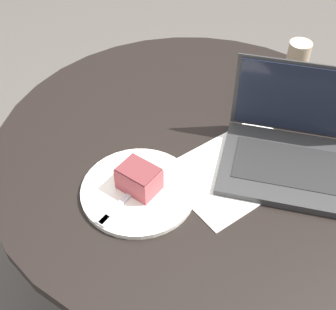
% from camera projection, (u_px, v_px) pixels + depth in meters
% --- Properties ---
extents(ground_plane, '(12.00, 12.00, 0.00)m').
position_uv_depth(ground_plane, '(186.00, 294.00, 1.73)').
color(ground_plane, '#4C4742').
extents(dining_table, '(1.03, 1.03, 0.77)m').
position_uv_depth(dining_table, '(192.00, 196.00, 1.33)').
color(dining_table, black).
rests_on(dining_table, ground_plane).
extents(paper_document, '(0.40, 0.35, 0.00)m').
position_uv_depth(paper_document, '(239.00, 168.00, 1.12)').
color(paper_document, white).
rests_on(paper_document, dining_table).
extents(plate, '(0.26, 0.26, 0.01)m').
position_uv_depth(plate, '(138.00, 190.00, 1.07)').
color(plate, silver).
rests_on(plate, dining_table).
extents(cake_slice, '(0.08, 0.10, 0.06)m').
position_uv_depth(cake_slice, '(139.00, 178.00, 1.05)').
color(cake_slice, '#B74C51').
rests_on(cake_slice, plate).
extents(fork, '(0.17, 0.04, 0.00)m').
position_uv_depth(fork, '(120.00, 204.00, 1.03)').
color(fork, silver).
rests_on(fork, plate).
extents(coffee_glass, '(0.07, 0.07, 0.10)m').
position_uv_depth(coffee_glass, '(298.00, 58.00, 1.38)').
color(coffee_glass, '#C6AD89').
rests_on(coffee_glass, dining_table).
extents(laptop, '(0.33, 0.39, 0.22)m').
position_uv_depth(laptop, '(296.00, 151.00, 1.11)').
color(laptop, '#2D2D2D').
rests_on(laptop, dining_table).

